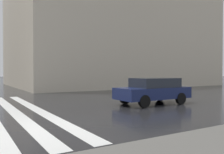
% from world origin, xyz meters
% --- Properties ---
extents(ground_plane, '(220.00, 220.00, 0.00)m').
position_xyz_m(ground_plane, '(0.00, 0.00, 0.00)').
color(ground_plane, black).
extents(haussmann_block_corner, '(19.36, 25.14, 19.35)m').
position_xyz_m(haussmann_block_corner, '(22.18, -15.14, 9.47)').
color(haussmann_block_corner, beige).
rests_on(haussmann_block_corner, ground_plane).
extents(car_navy, '(1.85, 4.10, 1.41)m').
position_xyz_m(car_navy, '(2.50, -6.61, 0.76)').
color(car_navy, navy).
rests_on(car_navy, ground_plane).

